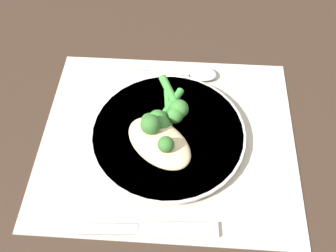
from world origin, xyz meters
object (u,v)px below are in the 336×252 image
object	(u,v)px
broccoli_stalk_left	(176,107)
chicken_fillet	(159,143)
broccoli_stalk_rear	(158,120)
plate	(168,134)
broccoli_stalk_front	(170,142)
knife	(147,230)
spoon	(193,73)

from	to	relation	value
broccoli_stalk_left	chicken_fillet	bearing A→B (deg)	49.38
broccoli_stalk_rear	chicken_fillet	bearing A→B (deg)	120.64
plate	broccoli_stalk_front	world-z (taller)	broccoli_stalk_front
broccoli_stalk_left	knife	distance (m)	0.20
chicken_fillet	spoon	world-z (taller)	chicken_fillet
chicken_fillet	broccoli_stalk_rear	bearing A→B (deg)	-83.93
chicken_fillet	broccoli_stalk_left	size ratio (longest dim) A/B	1.28
plate	chicken_fillet	bearing A→B (deg)	69.40
spoon	chicken_fillet	bearing A→B (deg)	-8.26
knife	spoon	size ratio (longest dim) A/B	1.16
plate	broccoli_stalk_rear	xyz separation A→B (m)	(0.02, -0.01, 0.02)
broccoli_stalk_front	knife	xyz separation A→B (m)	(0.02, 0.13, -0.02)
plate	chicken_fillet	distance (m)	0.04
broccoli_stalk_front	spoon	world-z (taller)	broccoli_stalk_front
plate	spoon	world-z (taller)	plate
chicken_fillet	broccoli_stalk_left	distance (m)	0.07
broccoli_stalk_rear	broccoli_stalk_left	xyz separation A→B (m)	(-0.02, -0.03, -0.00)
plate	knife	world-z (taller)	plate
broccoli_stalk_front	spoon	size ratio (longest dim) A/B	0.86
chicken_fillet	broccoli_stalk_rear	world-z (taller)	broccoli_stalk_rear
plate	chicken_fillet	xyz separation A→B (m)	(0.01, 0.03, 0.02)
plate	broccoli_stalk_front	bearing A→B (deg)	100.79
broccoli_stalk_left	spoon	distance (m)	0.10
broccoli_stalk_front	broccoli_stalk_left	world-z (taller)	broccoli_stalk_left
broccoli_stalk_left	broccoli_stalk_front	bearing A→B (deg)	62.13
knife	spoon	world-z (taller)	spoon
chicken_fillet	broccoli_stalk_rear	size ratio (longest dim) A/B	1.31
chicken_fillet	knife	xyz separation A→B (m)	(0.01, 0.12, -0.02)
plate	knife	xyz separation A→B (m)	(0.02, 0.15, -0.01)
chicken_fillet	broccoli_stalk_rear	xyz separation A→B (m)	(0.00, -0.04, 0.00)
chicken_fillet	spoon	bearing A→B (deg)	-105.71
broccoli_stalk_front	broccoli_stalk_rear	bearing A→B (deg)	-67.83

